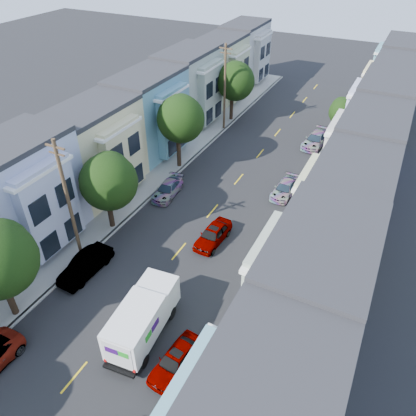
% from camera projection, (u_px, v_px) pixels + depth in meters
% --- Properties ---
extents(ground, '(160.00, 160.00, 0.00)m').
position_uv_depth(ground, '(135.00, 305.00, 27.61)').
color(ground, black).
rests_on(ground, ground).
extents(road_slab, '(12.00, 70.00, 0.02)m').
position_uv_depth(road_slab, '(226.00, 194.00, 38.44)').
color(road_slab, black).
rests_on(road_slab, ground).
extents(curb_left, '(0.30, 70.00, 0.15)m').
position_uv_depth(curb_left, '(172.00, 179.00, 40.60)').
color(curb_left, gray).
rests_on(curb_left, ground).
extents(curb_right, '(0.30, 70.00, 0.15)m').
position_uv_depth(curb_right, '(288.00, 211.00, 36.20)').
color(curb_right, gray).
rests_on(curb_right, ground).
extents(sidewalk_left, '(2.60, 70.00, 0.15)m').
position_uv_depth(sidewalk_left, '(160.00, 175.00, 41.07)').
color(sidewalk_left, gray).
rests_on(sidewalk_left, ground).
extents(sidewalk_right, '(2.60, 70.00, 0.15)m').
position_uv_depth(sidewalk_right, '(302.00, 215.00, 35.73)').
color(sidewalk_right, gray).
rests_on(sidewalk_right, ground).
extents(centerline, '(0.12, 70.00, 0.01)m').
position_uv_depth(centerline, '(226.00, 194.00, 38.44)').
color(centerline, gold).
rests_on(centerline, ground).
extents(townhouse_row_left, '(5.00, 70.00, 8.50)m').
position_uv_depth(townhouse_row_left, '(130.00, 168.00, 42.49)').
color(townhouse_row_left, '#B8BF91').
rests_on(townhouse_row_left, ground).
extents(townhouse_row_right, '(5.00, 70.00, 8.50)m').
position_uv_depth(townhouse_row_right, '(346.00, 227.00, 34.40)').
color(townhouse_row_right, '#B8BF91').
rests_on(townhouse_row_right, ground).
extents(tree_c, '(4.57, 4.57, 6.91)m').
position_uv_depth(tree_c, '(108.00, 182.00, 31.66)').
color(tree_c, black).
rests_on(tree_c, ground).
extents(tree_d, '(4.70, 4.70, 7.76)m').
position_uv_depth(tree_d, '(180.00, 119.00, 39.40)').
color(tree_d, black).
rests_on(tree_d, ground).
extents(tree_e, '(4.70, 4.70, 7.46)m').
position_uv_depth(tree_e, '(235.00, 81.00, 49.20)').
color(tree_e, black).
rests_on(tree_e, ground).
extents(tree_far_r, '(3.04, 3.04, 5.32)m').
position_uv_depth(tree_far_r, '(342.00, 112.00, 44.87)').
color(tree_far_r, black).
rests_on(tree_far_r, ground).
extents(utility_pole_near, '(1.60, 0.26, 10.00)m').
position_uv_depth(utility_pole_near, '(69.00, 204.00, 28.31)').
color(utility_pole_near, '#42301E').
rests_on(utility_pole_near, ground).
extents(utility_pole_far, '(1.60, 0.26, 10.00)m').
position_uv_depth(utility_pole_far, '(225.00, 88.00, 47.09)').
color(utility_pole_far, '#42301E').
rests_on(utility_pole_far, ground).
extents(fedex_truck, '(2.29, 5.96, 2.86)m').
position_uv_depth(fedex_truck, '(143.00, 317.00, 24.74)').
color(fedex_truck, silver).
rests_on(fedex_truck, ground).
extents(lead_sedan, '(1.95, 4.54, 1.44)m').
position_uv_depth(lead_sedan, '(213.00, 235.00, 32.49)').
color(lead_sedan, black).
rests_on(lead_sedan, ground).
extents(parked_left_c, '(1.74, 4.57, 1.51)m').
position_uv_depth(parked_left_c, '(86.00, 265.00, 29.61)').
color(parked_left_c, silver).
rests_on(parked_left_c, ground).
extents(parked_left_d, '(2.11, 4.31, 1.25)m').
position_uv_depth(parked_left_d, '(168.00, 189.00, 38.00)').
color(parked_left_d, black).
rests_on(parked_left_d, ground).
extents(parked_right_b, '(2.03, 4.37, 1.37)m').
position_uv_depth(parked_right_b, '(176.00, 360.00, 23.39)').
color(parked_right_b, silver).
rests_on(parked_right_b, ground).
extents(parked_right_c, '(1.96, 4.21, 1.24)m').
position_uv_depth(parked_right_c, '(285.00, 189.00, 38.10)').
color(parked_right_c, black).
rests_on(parked_right_c, ground).
extents(parked_right_d, '(2.52, 5.02, 1.45)m').
position_uv_depth(parked_right_d, '(316.00, 140.00, 46.12)').
color(parked_right_d, '#061437').
rests_on(parked_right_d, ground).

